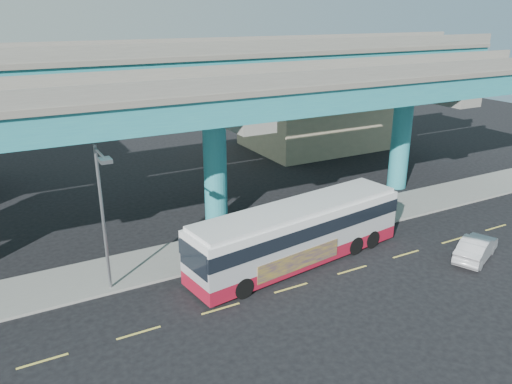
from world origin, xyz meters
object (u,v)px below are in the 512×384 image
sedan (476,248)px  street_lamp (103,201)px  stop_sign (269,216)px  transit_bus (298,231)px

sedan → street_lamp: street_lamp is taller
street_lamp → stop_sign: 9.92m
transit_bus → sedan: transit_bus is taller
sedan → street_lamp: (-19.29, 6.05, 4.38)m
transit_bus → stop_sign: size_ratio=4.94×
transit_bus → stop_sign: (-0.62, 2.19, 0.27)m
transit_bus → sedan: (9.21, -4.58, -1.21)m
stop_sign → sedan: bearing=-54.9°
transit_bus → street_lamp: (-10.08, 1.46, 3.17)m
street_lamp → transit_bus: bearing=-8.3°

